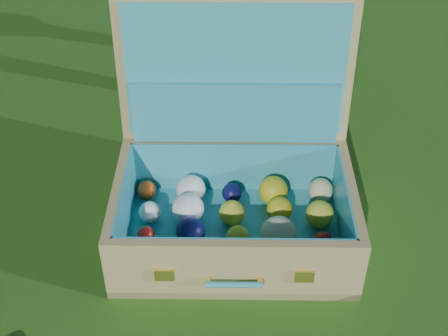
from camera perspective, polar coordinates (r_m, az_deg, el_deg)
ground at (r=1.54m, az=-1.81°, el=-9.92°), size 60.00×60.00×0.00m
suitcase at (r=1.57m, az=1.03°, el=-0.49°), size 0.71×0.63×0.57m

